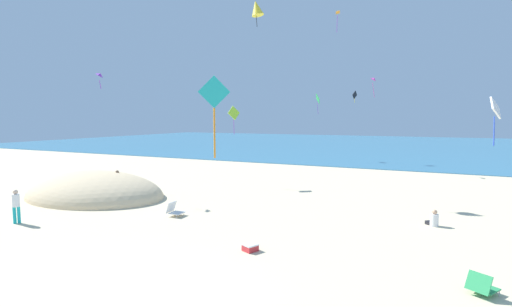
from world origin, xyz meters
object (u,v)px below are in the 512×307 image
(person_2, at_px, (16,204))
(kite_magenta, at_px, (374,79))
(person_1, at_px, (434,220))
(kite_yellow, at_px, (257,8))
(kite_green, at_px, (318,99))
(kite_white, at_px, (495,110))
(kite_orange, at_px, (337,13))
(person_0, at_px, (118,181))
(cooler_box, at_px, (250,247))
(kite_lime, at_px, (234,114))
(kite_teal, at_px, (214,97))
(beach_chair_near_camera, at_px, (482,286))
(kite_purple, at_px, (101,75))
(kite_black, at_px, (355,95))
(beach_chair_mid_beach, at_px, (174,210))

(person_2, xyz_separation_m, kite_magenta, (10.71, 21.96, 6.53))
(person_1, bearing_deg, kite_yellow, 27.71)
(person_2, bearing_deg, kite_green, 129.07)
(kite_yellow, relative_size, kite_white, 1.23)
(person_2, distance_m, kite_orange, 22.42)
(person_0, xyz_separation_m, kite_white, (16.96, -4.34, 3.65))
(kite_orange, bearing_deg, cooler_box, -85.38)
(person_2, height_order, kite_green, kite_green)
(kite_white, bearing_deg, kite_lime, 141.61)
(kite_teal, bearing_deg, kite_orange, 98.56)
(person_1, distance_m, kite_yellow, 14.10)
(kite_lime, bearing_deg, person_2, -107.36)
(beach_chair_near_camera, xyz_separation_m, kite_lime, (-12.74, 10.79, 4.31))
(person_1, relative_size, kite_white, 0.55)
(person_2, xyz_separation_m, kite_purple, (-1.01, 5.47, 5.75))
(kite_purple, relative_size, kite_black, 0.79)
(kite_yellow, xyz_separation_m, kite_green, (-1.71, 18.13, -4.16))
(person_1, bearing_deg, kite_magenta, -26.33)
(kite_black, distance_m, kite_white, 27.39)
(kite_purple, distance_m, kite_lime, 8.03)
(beach_chair_near_camera, relative_size, kite_teal, 0.63)
(kite_teal, height_order, kite_lime, kite_lime)
(beach_chair_mid_beach, distance_m, kite_purple, 8.91)
(beach_chair_mid_beach, xyz_separation_m, person_2, (-5.05, -3.71, 0.55))
(person_0, height_order, kite_magenta, kite_magenta)
(person_1, xyz_separation_m, kite_green, (-11.01, 21.32, 5.94))
(cooler_box, xyz_separation_m, kite_white, (6.54, 0.27, 4.36))
(person_1, xyz_separation_m, person_2, (-15.31, -6.89, 0.56))
(cooler_box, relative_size, kite_magenta, 0.34)
(kite_green, bearing_deg, kite_orange, -67.62)
(person_0, height_order, kite_yellow, kite_yellow)
(person_1, bearing_deg, kite_black, -24.14)
(person_2, distance_m, kite_white, 17.00)
(cooler_box, xyz_separation_m, kite_orange, (-1.32, 16.40, 11.51))
(kite_lime, distance_m, kite_white, 16.43)
(cooler_box, relative_size, kite_yellow, 0.37)
(kite_green, bearing_deg, beach_chair_mid_beach, -88.26)
(kite_purple, bearing_deg, kite_lime, 53.14)
(beach_chair_near_camera, bearing_deg, person_2, 124.04)
(kite_white, bearing_deg, kite_teal, -130.05)
(beach_chair_mid_beach, height_order, kite_lime, kite_lime)
(person_0, distance_m, kite_yellow, 12.26)
(kite_teal, bearing_deg, person_1, 72.68)
(kite_yellow, distance_m, kite_orange, 8.09)
(kite_black, bearing_deg, kite_teal, -83.16)
(kite_purple, distance_m, kite_green, 23.36)
(person_0, distance_m, kite_purple, 5.78)
(cooler_box, distance_m, person_1, 7.78)
(kite_black, relative_size, kite_orange, 0.75)
(kite_teal, bearing_deg, person_2, 161.45)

